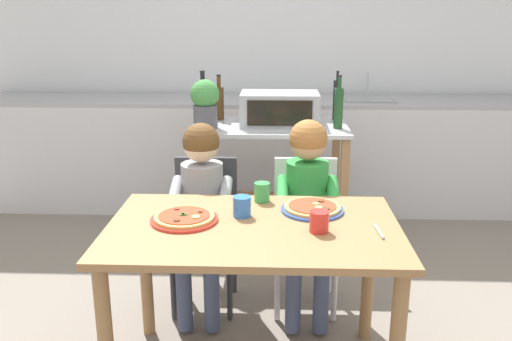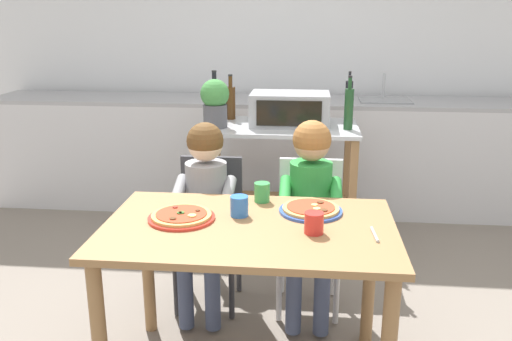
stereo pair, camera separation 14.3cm
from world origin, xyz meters
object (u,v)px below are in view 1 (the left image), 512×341
at_px(child_in_grey_shirt, 201,197).
at_px(drinking_cup_red, 319,222).
at_px(potted_herb_plant, 205,102).
at_px(dining_chair_right, 305,222).
at_px(toaster_oven, 280,109).
at_px(bottle_brown_beer, 339,107).
at_px(bottle_clear_vinegar, 203,99).
at_px(kitchen_island_cart, 269,167).
at_px(child_in_green_shirt, 307,195).
at_px(bottle_slim_sauce, 337,99).
at_px(pizza_plate_blue_rimmed, 312,208).
at_px(bottle_tall_green_wine, 219,102).
at_px(dining_table, 253,250).
at_px(pizza_plate_red_rimmed, 184,218).
at_px(drinking_cup_green, 262,192).
at_px(serving_spoon, 379,231).
at_px(drinking_cup_blue, 242,206).
at_px(dining_chair_left, 205,221).

xyz_separation_m(child_in_grey_shirt, drinking_cup_red, (0.56, -0.60, 0.11)).
relative_size(potted_herb_plant, dining_chair_right, 0.38).
relative_size(toaster_oven, bottle_brown_beer, 1.51).
xyz_separation_m(dining_chair_right, drinking_cup_red, (0.01, -0.73, 0.30)).
bearing_deg(bottle_clear_vinegar, kitchen_island_cart, -19.30).
bearing_deg(toaster_oven, child_in_green_shirt, -80.67).
relative_size(bottle_slim_sauce, pizza_plate_blue_rimmed, 1.20).
bearing_deg(pizza_plate_blue_rimmed, bottle_tall_green_wine, 111.59).
xyz_separation_m(kitchen_island_cart, dining_table, (-0.05, -1.41, 0.04)).
bearing_deg(pizza_plate_red_rimmed, kitchen_island_cart, 75.90).
distance_m(toaster_oven, dining_table, 1.48).
relative_size(potted_herb_plant, dining_table, 0.25).
distance_m(drinking_cup_green, serving_spoon, 0.60).
distance_m(bottle_brown_beer, serving_spoon, 1.41).
distance_m(toaster_oven, pizza_plate_red_rimmed, 1.47).
relative_size(potted_herb_plant, drinking_cup_green, 3.43).
bearing_deg(pizza_plate_blue_rimmed, potted_herb_plant, 118.77).
relative_size(bottle_tall_green_wine, pizza_plate_red_rimmed, 1.08).
height_order(child_in_green_shirt, drinking_cup_blue, child_in_green_shirt).
height_order(bottle_clear_vinegar, drinking_cup_red, bottle_clear_vinegar).
bearing_deg(dining_chair_right, drinking_cup_green, -121.40).
distance_m(bottle_brown_beer, dining_chair_left, 1.15).
distance_m(potted_herb_plant, drinking_cup_blue, 1.27).
bearing_deg(child_in_grey_shirt, drinking_cup_green, -37.41).
bearing_deg(drinking_cup_blue, bottle_clear_vinegar, 103.71).
relative_size(child_in_green_shirt, serving_spoon, 7.46).
bearing_deg(dining_chair_left, pizza_plate_red_rimmed, -89.99).
distance_m(dining_table, child_in_green_shirt, 0.61).
distance_m(toaster_oven, dining_chair_right, 0.92).
height_order(dining_chair_left, child_in_green_shirt, child_in_green_shirt).
xyz_separation_m(dining_chair_right, child_in_grey_shirt, (-0.55, -0.13, 0.19)).
bearing_deg(drinking_cup_red, dining_chair_left, 127.98).
distance_m(bottle_brown_beer, drinking_cup_red, 1.42).
relative_size(bottle_tall_green_wine, drinking_cup_blue, 3.47).
relative_size(child_in_grey_shirt, serving_spoon, 7.31).
bearing_deg(bottle_brown_beer, dining_chair_right, -109.40).
bearing_deg(bottle_slim_sauce, bottle_tall_green_wine, -178.17).
bearing_deg(kitchen_island_cart, dining_table, -91.99).
bearing_deg(potted_herb_plant, drinking_cup_green, -68.79).
bearing_deg(kitchen_island_cart, dining_chair_left, -114.86).
relative_size(bottle_tall_green_wine, dining_table, 0.25).
height_order(child_in_green_shirt, pizza_plate_red_rimmed, child_in_green_shirt).
relative_size(dining_table, drinking_cup_blue, 13.68).
height_order(kitchen_island_cart, pizza_plate_red_rimmed, kitchen_island_cart).
distance_m(bottle_slim_sauce, drinking_cup_red, 1.71).
height_order(drinking_cup_red, drinking_cup_blue, drinking_cup_blue).
height_order(dining_chair_right, drinking_cup_green, drinking_cup_green).
xyz_separation_m(bottle_slim_sauce, dining_table, (-0.50, -1.62, -0.39)).
relative_size(bottle_slim_sauce, bottle_clear_vinegar, 0.99).
xyz_separation_m(toaster_oven, child_in_green_shirt, (0.14, -0.88, -0.30)).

